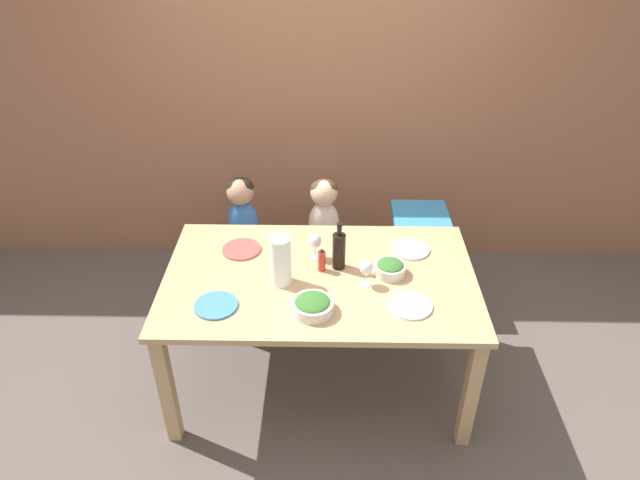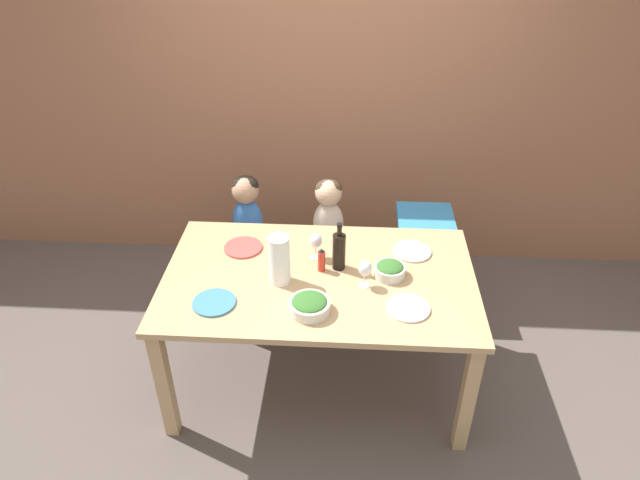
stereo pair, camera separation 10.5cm
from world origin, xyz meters
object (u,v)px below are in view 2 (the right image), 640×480
at_px(wine_glass_far, 316,241).
at_px(dinner_plate_front_right, 408,308).
at_px(chair_far_center, 328,252).
at_px(chair_right_highchair, 424,234).
at_px(person_child_left, 247,206).
at_px(wine_bottle, 339,250).
at_px(dinner_plate_back_right, 412,251).
at_px(chair_far_left, 250,249).
at_px(salad_bowl_small, 390,270).
at_px(salad_bowl_large, 310,305).
at_px(paper_towel_roll, 280,260).
at_px(dinner_plate_front_left, 214,303).
at_px(person_child_center, 328,208).
at_px(dinner_plate_back_left, 243,247).
at_px(wine_glass_near, 365,269).

bearing_deg(wine_glass_far, dinner_plate_front_right, -40.49).
xyz_separation_m(chair_far_center, dinner_plate_front_right, (0.45, -1.04, 0.40)).
height_order(chair_right_highchair, person_child_left, person_child_left).
relative_size(wine_bottle, dinner_plate_back_right, 1.29).
bearing_deg(person_child_left, chair_right_highchair, -0.10).
height_order(chair_far_left, salad_bowl_small, salad_bowl_small).
distance_m(chair_right_highchair, person_child_left, 1.20).
height_order(chair_far_center, salad_bowl_large, salad_bowl_large).
xyz_separation_m(wine_bottle, paper_towel_roll, (-0.30, -0.14, 0.02)).
bearing_deg(chair_far_left, salad_bowl_small, -40.20).
xyz_separation_m(chair_far_center, dinner_plate_front_left, (-0.53, -1.05, 0.40)).
relative_size(wine_bottle, salad_bowl_large, 1.37).
bearing_deg(dinner_plate_back_right, chair_far_center, 133.09).
relative_size(person_child_left, salad_bowl_large, 2.36).
distance_m(person_child_center, paper_towel_roll, 0.90).
bearing_deg(dinner_plate_back_left, dinner_plate_back_right, 1.19).
distance_m(paper_towel_roll, salad_bowl_small, 0.59).
xyz_separation_m(wine_glass_near, dinner_plate_front_right, (0.22, -0.18, -0.10)).
distance_m(wine_glass_far, dinner_plate_back_left, 0.44).
bearing_deg(wine_glass_near, dinner_plate_front_left, -165.83).
xyz_separation_m(chair_far_left, dinner_plate_back_left, (0.08, -0.56, 0.40)).
xyz_separation_m(salad_bowl_large, salad_bowl_small, (0.41, 0.32, -0.00)).
bearing_deg(person_child_left, salad_bowl_small, -40.27).
bearing_deg(wine_glass_near, dinner_plate_front_right, -38.88).
relative_size(chair_right_highchair, dinner_plate_back_left, 3.18).
bearing_deg(salad_bowl_small, dinner_plate_front_right, -73.16).
bearing_deg(wine_bottle, dinner_plate_front_left, -150.84).
height_order(chair_far_center, dinner_plate_front_right, dinner_plate_front_right).
bearing_deg(chair_far_center, person_child_center, 90.00).
bearing_deg(chair_right_highchair, paper_towel_roll, -135.21).
height_order(person_child_center, wine_glass_near, person_child_center).
bearing_deg(dinner_plate_front_right, dinner_plate_front_left, -179.07).
height_order(salad_bowl_large, dinner_plate_front_left, salad_bowl_large).
height_order(chair_far_center, paper_towel_roll, paper_towel_roll).
distance_m(paper_towel_roll, dinner_plate_back_left, 0.41).
xyz_separation_m(person_child_center, wine_bottle, (0.09, -0.71, 0.16)).
relative_size(person_child_center, dinner_plate_back_left, 2.22).
bearing_deg(person_child_center, chair_right_highchair, -0.18).
relative_size(wine_glass_near, salad_bowl_small, 0.91).
bearing_deg(salad_bowl_large, wine_glass_near, 39.07).
bearing_deg(person_child_center, dinner_plate_back_right, -47.02).
distance_m(paper_towel_roll, wine_glass_far, 0.29).
height_order(wine_glass_near, dinner_plate_back_right, wine_glass_near).
relative_size(dinner_plate_back_left, dinner_plate_front_right, 1.00).
distance_m(wine_bottle, salad_bowl_large, 0.40).
distance_m(person_child_left, wine_bottle, 0.96).
relative_size(chair_far_left, dinner_plate_front_left, 2.05).
xyz_separation_m(wine_glass_near, dinner_plate_back_right, (0.27, 0.33, -0.10)).
distance_m(wine_glass_far, salad_bowl_large, 0.47).
distance_m(wine_bottle, dinner_plate_front_left, 0.72).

